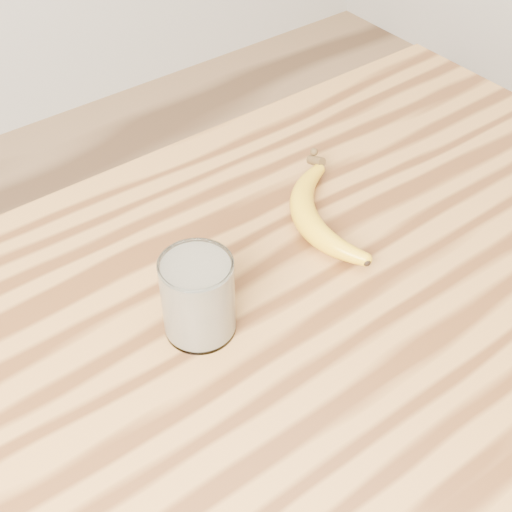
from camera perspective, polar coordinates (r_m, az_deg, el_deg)
table at (r=0.93m, az=3.93°, el=-10.60°), size 1.20×0.80×0.90m
smoothie_glass at (r=0.78m, az=-4.66°, el=-3.26°), size 0.08×0.08×0.10m
banana at (r=0.93m, az=3.91°, el=3.12°), size 0.21×0.30×0.03m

